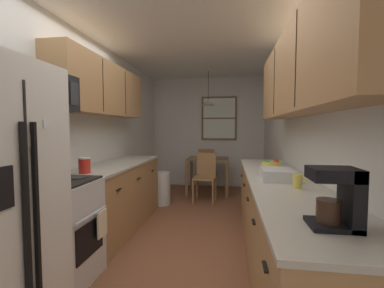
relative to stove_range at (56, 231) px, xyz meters
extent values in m
plane|color=brown|center=(0.99, 1.45, -0.47)|extent=(12.00, 12.00, 0.00)
cube|color=silver|center=(-0.36, 1.45, 0.80)|extent=(0.10, 9.00, 2.55)
cube|color=silver|center=(2.34, 1.45, 0.80)|extent=(0.10, 9.00, 2.55)
cube|color=silver|center=(0.99, 4.10, 0.80)|extent=(4.40, 0.10, 2.55)
cube|color=white|center=(0.99, 1.45, 2.12)|extent=(4.40, 9.00, 0.08)
cube|color=black|center=(0.37, -0.72, 0.37)|extent=(0.01, 0.01, 1.61)
cube|color=black|center=(0.39, -0.76, 0.37)|extent=(0.02, 0.02, 1.14)
cube|color=black|center=(0.39, -0.68, 0.37)|extent=(0.02, 0.02, 1.14)
cube|color=black|center=(0.38, -0.90, 0.60)|extent=(0.01, 0.15, 0.22)
cube|color=beige|center=(0.37, -0.67, 0.83)|extent=(0.01, 0.05, 0.07)
cube|color=white|center=(0.37, -0.57, 0.93)|extent=(0.01, 0.04, 0.05)
cube|color=silver|center=(0.00, 0.00, -0.02)|extent=(0.62, 0.60, 0.90)
cube|color=black|center=(0.32, 0.00, -0.05)|extent=(0.01, 0.42, 0.30)
cube|color=silver|center=(0.34, 0.00, 0.16)|extent=(0.02, 0.48, 0.02)
cube|color=black|center=(0.00, 0.00, 0.44)|extent=(0.59, 0.57, 0.02)
cube|color=silver|center=(-0.28, 0.00, 0.53)|extent=(0.06, 0.60, 0.20)
cylinder|color=#2D2D2D|center=(-0.14, -0.13, 0.45)|extent=(0.15, 0.15, 0.01)
cylinder|color=#2D2D2D|center=(-0.14, 0.13, 0.45)|extent=(0.15, 0.15, 0.01)
cylinder|color=#2D2D2D|center=(0.14, -0.13, 0.45)|extent=(0.15, 0.15, 0.01)
cylinder|color=#2D2D2D|center=(0.14, 0.13, 0.45)|extent=(0.15, 0.15, 0.01)
cube|color=black|center=(-0.12, 0.00, 1.22)|extent=(0.38, 0.60, 0.33)
cube|color=black|center=(0.08, -0.06, 1.22)|extent=(0.01, 0.36, 0.21)
cube|color=#2D2D33|center=(0.08, 0.21, 1.22)|extent=(0.01, 0.12, 0.21)
cube|color=#A87A4C|center=(-0.01, 1.26, -0.04)|extent=(0.60, 1.90, 0.87)
cube|color=#B7B2A3|center=(-0.01, 1.26, 0.41)|extent=(0.63, 1.92, 0.03)
cube|color=black|center=(0.31, 0.63, 0.23)|extent=(0.02, 0.10, 0.01)
cube|color=black|center=(0.31, 1.26, 0.23)|extent=(0.02, 0.10, 0.01)
cube|color=black|center=(0.31, 1.89, 0.23)|extent=(0.02, 0.10, 0.01)
cube|color=#A87A4C|center=(-0.15, 1.21, 1.41)|extent=(0.32, 2.00, 0.67)
cube|color=#2D2319|center=(0.02, 0.88, 1.41)|extent=(0.01, 0.01, 0.62)
cube|color=#2D2319|center=(0.02, 1.54, 1.41)|extent=(0.01, 0.01, 0.62)
cube|color=#A87A4C|center=(1.99, 0.45, -0.04)|extent=(0.60, 3.04, 0.87)
cube|color=#B7B2A3|center=(1.99, 0.45, 0.41)|extent=(0.63, 3.06, 0.03)
cube|color=black|center=(1.68, -0.76, 0.23)|extent=(0.02, 0.10, 0.01)
cube|color=black|center=(1.68, -0.15, 0.23)|extent=(0.02, 0.10, 0.01)
cube|color=black|center=(1.68, 0.45, 0.23)|extent=(0.02, 0.10, 0.01)
cube|color=black|center=(1.68, 1.06, 0.23)|extent=(0.02, 0.10, 0.01)
cube|color=black|center=(1.68, 1.67, 0.23)|extent=(0.02, 0.10, 0.01)
cube|color=#A87A4C|center=(2.13, 0.40, 1.40)|extent=(0.32, 2.74, 0.75)
cube|color=#2D2319|center=(1.97, -0.05, 1.40)|extent=(0.01, 0.01, 0.69)
cube|color=#2D2319|center=(1.97, 0.86, 1.40)|extent=(0.01, 0.01, 0.69)
cube|color=brown|center=(1.06, 3.34, 0.26)|extent=(0.86, 0.71, 0.03)
cube|color=brown|center=(0.66, 3.01, -0.11)|extent=(0.06, 0.06, 0.72)
cube|color=brown|center=(1.46, 3.01, -0.11)|extent=(0.06, 0.06, 0.72)
cube|color=brown|center=(0.66, 3.67, -0.11)|extent=(0.06, 0.06, 0.72)
cube|color=brown|center=(1.46, 3.67, -0.11)|extent=(0.06, 0.06, 0.72)
cube|color=#A87A4C|center=(1.05, 2.70, -0.02)|extent=(0.43, 0.43, 0.04)
cube|color=#A87A4C|center=(1.07, 2.88, 0.20)|extent=(0.37, 0.06, 0.45)
cylinder|color=#A87A4C|center=(1.22, 2.51, -0.26)|extent=(0.04, 0.04, 0.43)
cylinder|color=#A87A4C|center=(0.86, 2.53, -0.26)|extent=(0.04, 0.04, 0.43)
cylinder|color=#A87A4C|center=(1.25, 2.87, -0.26)|extent=(0.04, 0.04, 0.43)
cylinder|color=#A87A4C|center=(0.89, 2.90, -0.26)|extent=(0.04, 0.04, 0.43)
cube|color=#A87A4C|center=(0.99, 3.98, -0.02)|extent=(0.42, 0.42, 0.04)
cube|color=#A87A4C|center=(0.98, 3.79, 0.20)|extent=(0.37, 0.05, 0.45)
cylinder|color=#A87A4C|center=(0.82, 4.17, -0.26)|extent=(0.04, 0.04, 0.43)
cylinder|color=#A87A4C|center=(1.18, 4.15, -0.26)|extent=(0.04, 0.04, 0.43)
cylinder|color=#A87A4C|center=(0.80, 3.80, -0.26)|extent=(0.04, 0.04, 0.43)
cylinder|color=#A87A4C|center=(1.16, 3.78, -0.26)|extent=(0.04, 0.04, 0.43)
cylinder|color=black|center=(1.06, 3.34, 1.78)|extent=(0.01, 0.01, 0.60)
cone|color=beige|center=(1.06, 3.34, 1.43)|extent=(0.26, 0.26, 0.10)
sphere|color=white|center=(1.06, 3.34, 1.45)|extent=(0.06, 0.06, 0.06)
cube|color=brown|center=(1.26, 4.03, 1.13)|extent=(0.81, 0.04, 1.01)
cube|color=silver|center=(1.26, 4.02, 1.13)|extent=(0.73, 0.01, 0.93)
cube|color=brown|center=(1.26, 4.01, 1.13)|extent=(0.73, 0.02, 0.03)
cylinder|color=silver|center=(0.29, 2.43, -0.18)|extent=(0.33, 0.33, 0.58)
cylinder|color=red|center=(-0.01, 0.48, 0.50)|extent=(0.12, 0.12, 0.15)
cylinder|color=white|center=(-0.01, 0.48, 0.59)|extent=(0.12, 0.12, 0.02)
cube|color=beige|center=(0.35, 0.15, 0.03)|extent=(0.02, 0.16, 0.24)
cube|color=black|center=(2.00, -0.72, 0.44)|extent=(0.22, 0.18, 0.02)
cube|color=black|center=(2.08, -0.72, 0.57)|extent=(0.06, 0.18, 0.29)
cube|color=black|center=(2.00, -0.72, 0.69)|extent=(0.22, 0.18, 0.06)
cylinder|color=#331E14|center=(1.98, -0.72, 0.51)|extent=(0.11, 0.11, 0.11)
cylinder|color=#E5CC4C|center=(2.04, 0.10, 0.48)|extent=(0.07, 0.07, 0.11)
torus|color=#E5CC4C|center=(2.09, 0.10, 0.49)|extent=(0.05, 0.01, 0.05)
cylinder|color=#E5D14C|center=(2.02, 1.22, 0.46)|extent=(0.23, 0.23, 0.06)
cylinder|color=black|center=(2.02, 1.22, 0.47)|extent=(0.19, 0.19, 0.03)
sphere|color=red|center=(2.07, 1.21, 0.49)|extent=(0.06, 0.06, 0.06)
sphere|color=green|center=(1.97, 1.21, 0.49)|extent=(0.06, 0.06, 0.06)
cube|color=silver|center=(1.94, 0.41, 0.48)|extent=(0.28, 0.34, 0.10)
cylinder|color=silver|center=(1.09, 3.39, 0.31)|extent=(0.21, 0.21, 0.06)
camera|label=1|loc=(1.51, -2.02, 0.90)|focal=24.05mm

